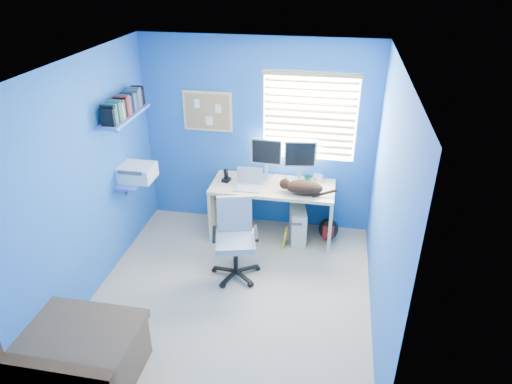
% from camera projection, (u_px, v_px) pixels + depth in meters
% --- Properties ---
extents(floor, '(3.00, 3.20, 0.00)m').
position_uv_depth(floor, '(232.00, 293.00, 5.06)').
color(floor, '#BCAF97').
rests_on(floor, ground).
extents(ceiling, '(3.00, 3.20, 0.00)m').
position_uv_depth(ceiling, '(225.00, 65.00, 3.88)').
color(ceiling, white).
rests_on(ceiling, wall_back).
extents(wall_back, '(3.00, 0.01, 2.50)m').
position_uv_depth(wall_back, '(258.00, 136.00, 5.86)').
color(wall_back, blue).
rests_on(wall_back, ground).
extents(wall_front, '(3.00, 0.01, 2.50)m').
position_uv_depth(wall_front, '(174.00, 304.00, 3.08)').
color(wall_front, blue).
rests_on(wall_front, ground).
extents(wall_left, '(0.01, 3.20, 2.50)m').
position_uv_depth(wall_left, '(88.00, 182.00, 4.71)').
color(wall_left, blue).
rests_on(wall_left, ground).
extents(wall_right, '(0.01, 3.20, 2.50)m').
position_uv_depth(wall_right, '(386.00, 208.00, 4.23)').
color(wall_right, blue).
rests_on(wall_right, ground).
extents(desk, '(1.55, 0.65, 0.74)m').
position_uv_depth(desk, '(272.00, 211.00, 5.93)').
color(desk, '#D5B883').
rests_on(desk, floor).
extents(laptop, '(0.33, 0.26, 0.22)m').
position_uv_depth(laptop, '(248.00, 180.00, 5.63)').
color(laptop, silver).
rests_on(laptop, desk).
extents(monitor_left, '(0.41, 0.14, 0.54)m').
position_uv_depth(monitor_left, '(267.00, 158.00, 5.83)').
color(monitor_left, silver).
rests_on(monitor_left, desk).
extents(monitor_right, '(0.41, 0.17, 0.54)m').
position_uv_depth(monitor_right, '(300.00, 161.00, 5.76)').
color(monitor_right, silver).
rests_on(monitor_right, desk).
extents(phone, '(0.11, 0.13, 0.17)m').
position_uv_depth(phone, '(226.00, 175.00, 5.82)').
color(phone, black).
rests_on(phone, desk).
extents(mug, '(0.10, 0.09, 0.10)m').
position_uv_depth(mug, '(308.00, 180.00, 5.78)').
color(mug, '#165B4B').
rests_on(mug, desk).
extents(cd_spindle, '(0.13, 0.13, 0.07)m').
position_uv_depth(cd_spindle, '(318.00, 178.00, 5.87)').
color(cd_spindle, silver).
rests_on(cd_spindle, desk).
extents(cat, '(0.48, 0.29, 0.16)m').
position_uv_depth(cat, '(304.00, 187.00, 5.53)').
color(cat, black).
rests_on(cat, desk).
extents(tower_pc, '(0.27, 0.47, 0.45)m').
position_uv_depth(tower_pc, '(298.00, 224.00, 5.92)').
color(tower_pc, beige).
rests_on(tower_pc, floor).
extents(drawer_boxes, '(0.35, 0.28, 0.54)m').
position_uv_depth(drawer_boxes, '(231.00, 213.00, 6.06)').
color(drawer_boxes, tan).
rests_on(drawer_boxes, floor).
extents(yellow_book, '(0.03, 0.17, 0.24)m').
position_uv_depth(yellow_book, '(285.00, 238.00, 5.82)').
color(yellow_book, yellow).
rests_on(yellow_book, floor).
extents(backpack, '(0.27, 0.22, 0.30)m').
position_uv_depth(backpack, '(328.00, 229.00, 5.94)').
color(backpack, black).
rests_on(backpack, floor).
extents(bed_corner, '(1.05, 0.75, 0.51)m').
position_uv_depth(bed_corner, '(76.00, 354.00, 3.97)').
color(bed_corner, '#4C3324').
rests_on(bed_corner, floor).
extents(office_chair, '(0.65, 0.65, 0.92)m').
position_uv_depth(office_chair, '(236.00, 248.00, 5.22)').
color(office_chair, black).
rests_on(office_chair, floor).
extents(window_blinds, '(1.15, 0.05, 1.10)m').
position_uv_depth(window_blinds, '(310.00, 118.00, 5.59)').
color(window_blinds, white).
rests_on(window_blinds, ground).
extents(corkboard, '(0.64, 0.02, 0.52)m').
position_uv_depth(corkboard, '(208.00, 111.00, 5.80)').
color(corkboard, '#D5B883').
rests_on(corkboard, ground).
extents(wall_shelves, '(0.42, 0.90, 1.05)m').
position_uv_depth(wall_shelves, '(129.00, 140.00, 5.25)').
color(wall_shelves, '#4366C0').
rests_on(wall_shelves, ground).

